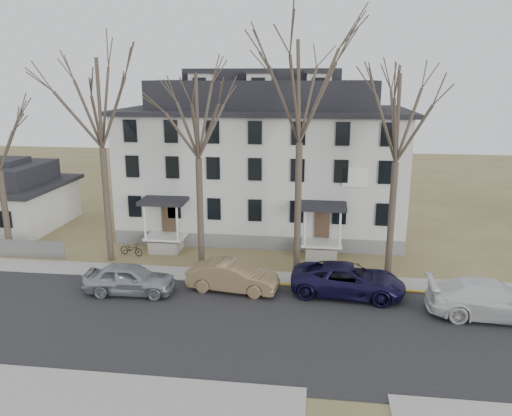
# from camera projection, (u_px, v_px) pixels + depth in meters

# --- Properties ---
(ground) EXTENTS (120.00, 120.00, 0.00)m
(ground) POSITION_uv_depth(u_px,v_px,m) (262.00, 351.00, 21.56)
(ground) COLOR olive
(ground) RESTS_ON ground
(main_road) EXTENTS (120.00, 10.00, 0.04)m
(main_road) POSITION_uv_depth(u_px,v_px,m) (267.00, 329.00, 23.47)
(main_road) COLOR #27272A
(main_road) RESTS_ON ground
(far_sidewalk) EXTENTS (120.00, 2.00, 0.08)m
(far_sidewalk) POSITION_uv_depth(u_px,v_px,m) (278.00, 279.00, 29.23)
(far_sidewalk) COLOR #A09F97
(far_sidewalk) RESTS_ON ground
(near_sidewalk_left) EXTENTS (20.00, 5.00, 0.08)m
(near_sidewalk_left) POSITION_uv_depth(u_px,v_px,m) (23.00, 410.00, 17.75)
(near_sidewalk_left) COLOR #A09F97
(near_sidewalk_left) RESTS_ON ground
(yellow_curb) EXTENTS (14.00, 0.25, 0.06)m
(yellow_curb) POSITION_uv_depth(u_px,v_px,m) (366.00, 290.00, 27.75)
(yellow_curb) COLOR gold
(yellow_curb) RESTS_ON ground
(boarding_house) EXTENTS (20.80, 12.36, 12.05)m
(boarding_house) POSITION_uv_depth(u_px,v_px,m) (264.00, 160.00, 37.65)
(boarding_house) COLOR slate
(boarding_house) RESTS_ON ground
(small_house) EXTENTS (8.70, 8.70, 5.00)m
(small_house) POSITION_uv_depth(u_px,v_px,m) (7.00, 199.00, 39.05)
(small_house) COLOR beige
(small_house) RESTS_ON ground
(tree_far_left) EXTENTS (8.40, 8.40, 13.72)m
(tree_far_left) POSITION_uv_depth(u_px,v_px,m) (98.00, 97.00, 29.68)
(tree_far_left) COLOR #473B31
(tree_far_left) RESTS_ON ground
(tree_mid_left) EXTENTS (7.80, 7.80, 12.74)m
(tree_mid_left) POSITION_uv_depth(u_px,v_px,m) (197.00, 110.00, 29.12)
(tree_mid_left) COLOR #473B31
(tree_mid_left) RESTS_ON ground
(tree_center) EXTENTS (9.00, 9.00, 14.70)m
(tree_center) POSITION_uv_depth(u_px,v_px,m) (301.00, 84.00, 28.00)
(tree_center) COLOR #473B31
(tree_center) RESTS_ON ground
(tree_mid_right) EXTENTS (7.80, 7.80, 12.74)m
(tree_mid_right) POSITION_uv_depth(u_px,v_px,m) (399.00, 112.00, 27.70)
(tree_mid_right) COLOR #473B31
(tree_mid_right) RESTS_ON ground
(car_silver) EXTENTS (4.99, 2.18, 1.67)m
(car_silver) POSITION_uv_depth(u_px,v_px,m) (130.00, 279.00, 27.09)
(car_silver) COLOR #929AA3
(car_silver) RESTS_ON ground
(car_tan) EXTENTS (5.17, 2.36, 1.64)m
(car_tan) POSITION_uv_depth(u_px,v_px,m) (233.00, 277.00, 27.44)
(car_tan) COLOR olive
(car_tan) RESTS_ON ground
(car_navy) EXTENTS (6.30, 3.34, 1.69)m
(car_navy) POSITION_uv_depth(u_px,v_px,m) (348.00, 281.00, 26.90)
(car_navy) COLOR #131033
(car_navy) RESTS_ON ground
(car_white) EXTENTS (6.33, 2.78, 1.81)m
(car_white) POSITION_uv_depth(u_px,v_px,m) (492.00, 300.00, 24.38)
(car_white) COLOR silver
(car_white) RESTS_ON ground
(bicycle_left) EXTENTS (1.77, 0.95, 0.88)m
(bicycle_left) POSITION_uv_depth(u_px,v_px,m) (131.00, 249.00, 32.93)
(bicycle_left) COLOR black
(bicycle_left) RESTS_ON ground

